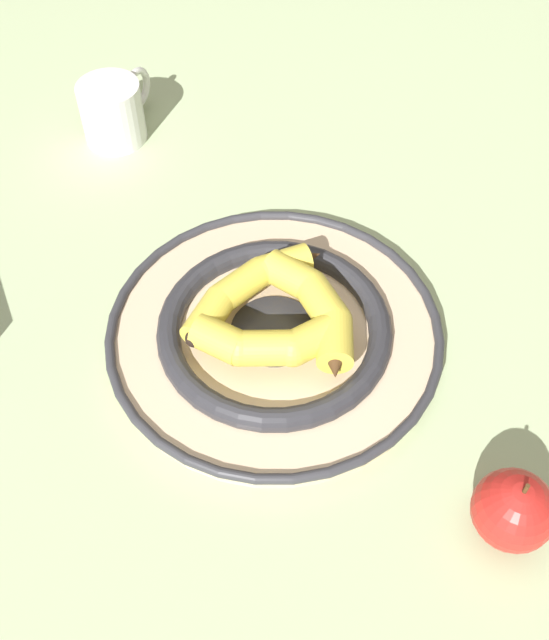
{
  "coord_description": "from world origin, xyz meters",
  "views": [
    {
      "loc": [
        0.21,
        0.42,
        0.68
      ],
      "look_at": [
        -0.03,
        -0.03,
        0.04
      ],
      "focal_mm": 42.0,
      "sensor_mm": 36.0,
      "label": 1
    }
  ],
  "objects_px": {
    "banana_a": "(317,308)",
    "coffee_mug": "(115,110)",
    "apple": "(513,510)",
    "banana_c": "(263,343)",
    "decorative_bowl": "(274,332)",
    "banana_b": "(247,287)"
  },
  "relations": [
    {
      "from": "decorative_bowl",
      "to": "apple",
      "type": "height_order",
      "value": "apple"
    },
    {
      "from": "banana_a",
      "to": "decorative_bowl",
      "type": "bearing_deg",
      "value": 67.02
    },
    {
      "from": "banana_a",
      "to": "banana_c",
      "type": "relative_size",
      "value": 1.15
    },
    {
      "from": "banana_b",
      "to": "coffee_mug",
      "type": "bearing_deg",
      "value": -103.58
    },
    {
      "from": "banana_b",
      "to": "apple",
      "type": "bearing_deg",
      "value": 90.67
    },
    {
      "from": "banana_a",
      "to": "banana_c",
      "type": "xyz_separation_m",
      "value": [
        0.07,
        0.01,
        -0.0
      ]
    },
    {
      "from": "banana_a",
      "to": "coffee_mug",
      "type": "relative_size",
      "value": 1.54
    },
    {
      "from": "decorative_bowl",
      "to": "banana_c",
      "type": "height_order",
      "value": "banana_c"
    },
    {
      "from": "banana_b",
      "to": "coffee_mug",
      "type": "relative_size",
      "value": 1.58
    },
    {
      "from": "apple",
      "to": "decorative_bowl",
      "type": "bearing_deg",
      "value": -73.58
    },
    {
      "from": "apple",
      "to": "banana_a",
      "type": "bearing_deg",
      "value": -80.69
    },
    {
      "from": "banana_a",
      "to": "banana_b",
      "type": "distance_m",
      "value": 0.08
    },
    {
      "from": "banana_b",
      "to": "banana_c",
      "type": "bearing_deg",
      "value": 60.1
    },
    {
      "from": "coffee_mug",
      "to": "banana_c",
      "type": "bearing_deg",
      "value": -127.52
    },
    {
      "from": "banana_b",
      "to": "banana_a",
      "type": "bearing_deg",
      "value": 114.13
    },
    {
      "from": "banana_c",
      "to": "coffee_mug",
      "type": "distance_m",
      "value": 0.46
    },
    {
      "from": "decorative_bowl",
      "to": "apple",
      "type": "bearing_deg",
      "value": 106.42
    },
    {
      "from": "coffee_mug",
      "to": "apple",
      "type": "relative_size",
      "value": 1.35
    },
    {
      "from": "banana_b",
      "to": "apple",
      "type": "relative_size",
      "value": 2.14
    },
    {
      "from": "decorative_bowl",
      "to": "coffee_mug",
      "type": "distance_m",
      "value": 0.43
    },
    {
      "from": "banana_a",
      "to": "apple",
      "type": "relative_size",
      "value": 2.08
    },
    {
      "from": "banana_a",
      "to": "banana_b",
      "type": "xyz_separation_m",
      "value": [
        0.05,
        -0.06,
        -0.0
      ]
    }
  ]
}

